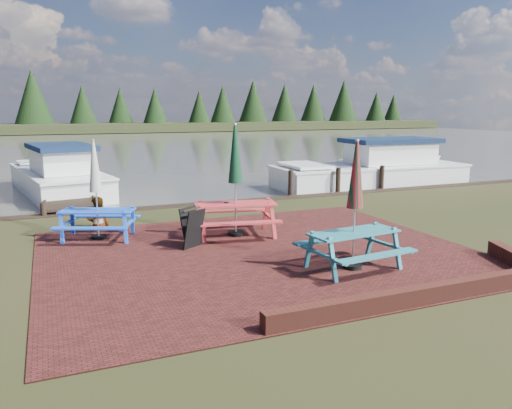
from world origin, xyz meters
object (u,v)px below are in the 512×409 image
object	(u,v)px
boat_jetty	(59,178)
boat_near	(374,171)
jetty	(67,189)
chalkboard	(192,228)
picnic_table_blue	(97,205)
person	(97,197)
picnic_table_teal	(354,226)
picnic_table_red	(236,198)
boat_far	(392,162)

from	to	relation	value
boat_jetty	boat_near	distance (m)	12.83
jetty	chalkboard	bearing A→B (deg)	-75.96
picnic_table_blue	jetty	xyz separation A→B (m)	(-0.42, 7.66, -0.71)
jetty	person	size ratio (longest dim) A/B	5.62
picnic_table_teal	chalkboard	bearing A→B (deg)	126.10
picnic_table_red	chalkboard	bearing A→B (deg)	-143.13
picnic_table_teal	boat_jetty	distance (m)	13.84
boat_jetty	boat_far	size ratio (longest dim) A/B	1.25
boat_jetty	person	bearing A→B (deg)	-94.07
picnic_table_teal	boat_far	bearing A→B (deg)	43.78
boat_near	picnic_table_teal	bearing A→B (deg)	144.45
boat_near	person	size ratio (longest dim) A/B	5.19
picnic_table_teal	picnic_table_blue	distance (m)	6.09
boat_jetty	jetty	bearing A→B (deg)	-87.32
picnic_table_blue	boat_near	world-z (taller)	picnic_table_blue
chalkboard	picnic_table_red	bearing A→B (deg)	-7.87
chalkboard	person	world-z (taller)	person
picnic_table_red	person	bearing A→B (deg)	154.38
picnic_table_red	boat_jetty	xyz separation A→B (m)	(-3.78, 9.60, -0.51)
person	picnic_table_blue	bearing A→B (deg)	85.36
jetty	boat_near	distance (m)	12.40
picnic_table_teal	chalkboard	distance (m)	3.68
chalkboard	jetty	distance (m)	9.51
picnic_table_red	picnic_table_blue	bearing A→B (deg)	174.36
boat_far	person	bearing A→B (deg)	100.77
boat_jetty	boat_far	world-z (taller)	boat_jetty
chalkboard	jetty	world-z (taller)	chalkboard
jetty	person	world-z (taller)	person
picnic_table_red	picnic_table_blue	size ratio (longest dim) A/B	1.15
picnic_table_teal	boat_far	size ratio (longest dim) A/B	0.40
person	picnic_table_red	bearing A→B (deg)	143.05
picnic_table_teal	boat_jetty	bearing A→B (deg)	105.06
boat_near	chalkboard	bearing A→B (deg)	127.12
person	boat_far	bearing A→B (deg)	-153.27
boat_jetty	person	distance (m)	7.36
picnic_table_blue	chalkboard	xyz separation A→B (m)	(1.88, -1.56, -0.37)
picnic_table_teal	chalkboard	size ratio (longest dim) A/B	2.81
picnic_table_blue	picnic_table_red	bearing A→B (deg)	5.30
jetty	boat_far	world-z (taller)	boat_far
picnic_table_blue	person	xyz separation A→B (m)	(0.11, 1.32, -0.02)
chalkboard	boat_jetty	world-z (taller)	boat_jetty
picnic_table_blue	boat_near	size ratio (longest dim) A/B	0.28
chalkboard	boat_jetty	size ratio (longest dim) A/B	0.11
jetty	picnic_table_blue	bearing A→B (deg)	-86.85
picnic_table_blue	jetty	distance (m)	7.70
picnic_table_red	person	xyz separation A→B (m)	(-3.03, 2.29, -0.14)
picnic_table_blue	boat_jetty	bearing A→B (deg)	116.70
picnic_table_red	boat_near	size ratio (longest dim) A/B	0.32
picnic_table_teal	jetty	bearing A→B (deg)	105.72
person	boat_jetty	bearing A→B (deg)	-83.94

